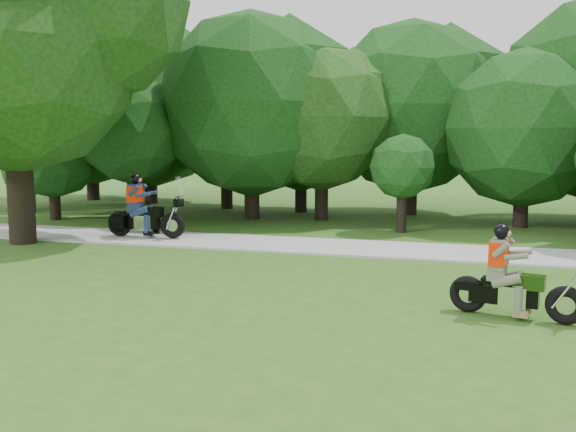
# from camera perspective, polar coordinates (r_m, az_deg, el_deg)

# --- Properties ---
(ground) EXTENTS (100.00, 100.00, 0.00)m
(ground) POSITION_cam_1_polar(r_m,az_deg,el_deg) (8.14, 9.75, -13.34)
(ground) COLOR #285D1A
(ground) RESTS_ON ground
(walkway) EXTENTS (60.00, 2.20, 0.06)m
(walkway) POSITION_cam_1_polar(r_m,az_deg,el_deg) (15.85, 12.91, -3.13)
(walkway) COLOR #ACACA7
(walkway) RESTS_ON ground
(tree_line) EXTENTS (40.50, 11.86, 7.32)m
(tree_line) POSITION_cam_1_polar(r_m,az_deg,el_deg) (22.13, 13.46, 9.06)
(tree_line) COLOR black
(tree_line) RESTS_ON ground
(big_tree_west) EXTENTS (8.64, 6.56, 9.96)m
(big_tree_west) POSITION_cam_1_polar(r_m,az_deg,el_deg) (18.56, -22.76, 15.76)
(big_tree_west) COLOR black
(big_tree_west) RESTS_ON ground
(chopper_motorcycle) EXTENTS (2.04, 0.79, 1.47)m
(chopper_motorcycle) POSITION_cam_1_polar(r_m,az_deg,el_deg) (10.61, 19.06, -5.69)
(chopper_motorcycle) COLOR black
(chopper_motorcycle) RESTS_ON ground
(touring_motorcycle) EXTENTS (2.26, 0.68, 1.73)m
(touring_motorcycle) POSITION_cam_1_polar(r_m,az_deg,el_deg) (17.83, -12.95, 0.15)
(touring_motorcycle) COLOR black
(touring_motorcycle) RESTS_ON walkway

